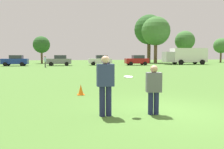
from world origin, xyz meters
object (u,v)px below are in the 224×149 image
Objects in this scene: player_thrower at (105,82)px; parked_car_mid_right at (100,60)px; parked_car_near_right at (137,60)px; box_truck at (185,56)px; frisbee at (128,77)px; parked_car_center at (59,60)px; player_defender at (154,87)px; parked_car_mid_left at (15,60)px; bystander_far_jogger at (45,61)px; traffic_cone at (81,90)px.

parked_car_mid_right reaches higher than player_thrower.
box_truck is at bearing 6.99° from parked_car_near_right.
frisbee is 0.06× the size of parked_car_mid_right.
player_defender is at bearing -84.49° from parked_car_center.
parked_car_near_right is at bearing 72.48° from player_defender.
player_defender is at bearing -121.22° from box_truck.
parked_car_mid_left is at bearing 106.95° from player_defender.
frisbee is at bearing -74.18° from parked_car_mid_left.
bystander_far_jogger is (-1.98, -5.29, 0.05)m from parked_car_center.
frisbee is at bearing -81.08° from bystander_far_jogger.
parked_car_center is (-2.52, 34.01, -0.23)m from frisbee.
parked_car_center reaches higher than traffic_cone.
box_truck is 4.96× the size of bystander_far_jogger.
player_thrower is 1.47m from player_defender.
box_truck reaches higher than traffic_cone.
box_truck reaches higher than player_defender.
parked_car_mid_right is at bearing 0.59° from parked_car_mid_left.
parked_car_mid_right and parked_car_near_right have the same top height.
traffic_cone is (-1.90, 3.90, -0.61)m from player_defender.
parked_car_near_right is at bearing 15.48° from bystander_far_jogger.
box_truck is (24.17, 0.34, 0.83)m from parked_car_center.
frisbee is at bearing 172.76° from player_defender.
parked_car_center and parked_car_mid_right have the same top height.
player_thrower is 1.19× the size of player_defender.
player_thrower is at bearing -83.35° from traffic_cone.
traffic_cone is 0.11× the size of parked_car_mid_left.
bystander_far_jogger is at bearing 100.37° from player_defender.
parked_car_center reaches higher than frisbee.
player_defender is 3.13× the size of traffic_cone.
traffic_cone is at bearing -100.79° from parked_car_mid_right.
player_thrower is 3.87m from traffic_cone.
frisbee is (0.69, -0.03, 0.15)m from player_thrower.
player_thrower is 35.16m from parked_car_mid_right.
player_thrower is 0.42× the size of parked_car_near_right.
frisbee is 0.06× the size of parked_car_center.
player_defender is 0.87× the size of bystander_far_jogger.
parked_car_center is (-3.29, 34.11, 0.09)m from player_defender.
player_thrower reaches higher than traffic_cone.
parked_car_mid_left is 7.31m from parked_car_center.
parked_car_near_right reaches higher than frisbee.
player_defender is at bearing -5.04° from player_thrower.
frisbee is 34.10m from parked_car_center.
box_truck reaches higher than bystander_far_jogger.
parked_car_mid_left is (-10.58, 34.71, 0.09)m from player_defender.
box_truck reaches higher than frisbee.
parked_car_mid_right is at bearing 82.18° from frisbee.
player_thrower is 34.03m from parked_car_center.
parked_car_near_right reaches higher than bystander_far_jogger.
parked_car_mid_left is at bearing 179.53° from box_truck.
traffic_cone is 0.11× the size of parked_car_center.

